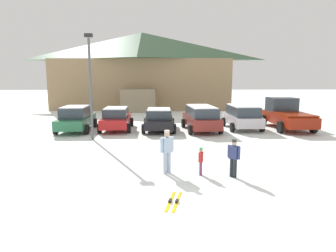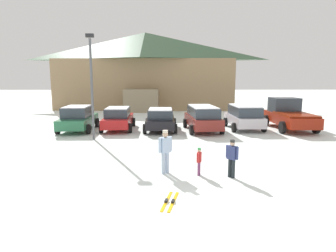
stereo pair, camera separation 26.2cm
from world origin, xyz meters
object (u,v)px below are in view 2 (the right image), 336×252
object	(u,v)px
parked_black_sedan	(160,119)
lamp_post	(92,82)
pickup_truck	(288,115)
skier_child_in_red_jacket	(199,160)
ski_lodge	(145,70)
parked_maroon_van	(203,117)
skier_teen_in_navy_coat	(232,156)
pair_of_skis	(170,201)
parked_red_sedan	(118,118)
parked_green_coupe	(78,118)
parked_silver_wagon	(244,116)
skier_adult_in_blue_parka	(165,149)

from	to	relation	value
parked_black_sedan	lamp_post	size ratio (longest dim) A/B	0.73
pickup_truck	skier_child_in_red_jacket	distance (m)	12.65
ski_lodge	skier_child_in_red_jacket	xyz separation A→B (m)	(3.34, -25.17, -3.85)
parked_black_sedan	pickup_truck	size ratio (longest dim) A/B	0.81
parked_maroon_van	skier_teen_in_navy_coat	size ratio (longest dim) A/B	3.29
ski_lodge	lamp_post	bearing A→B (deg)	-96.37
pair_of_skis	ski_lodge	bearing A→B (deg)	94.55
parked_red_sedan	skier_teen_in_navy_coat	distance (m)	11.69
parked_maroon_van	skier_teen_in_navy_coat	xyz separation A→B (m)	(-0.23, -9.70, -0.12)
lamp_post	pickup_truck	bearing A→B (deg)	15.03
parked_green_coupe	parked_maroon_van	size ratio (longest dim) A/B	0.97
ski_lodge	parked_black_sedan	size ratio (longest dim) A/B	4.73
skier_child_in_red_jacket	pickup_truck	bearing A→B (deg)	53.25
parked_green_coupe	skier_teen_in_navy_coat	world-z (taller)	parked_green_coupe
parked_silver_wagon	skier_teen_in_navy_coat	distance (m)	10.81
parked_red_sedan	parked_black_sedan	size ratio (longest dim) A/B	1.00
skier_child_in_red_jacket	skier_adult_in_blue_parka	bearing A→B (deg)	168.67
parked_green_coupe	parked_silver_wagon	xyz separation A→B (m)	(11.53, 0.39, 0.06)
lamp_post	parked_red_sedan	bearing A→B (deg)	73.86
parked_green_coupe	skier_child_in_red_jacket	size ratio (longest dim) A/B	4.29
parked_black_sedan	skier_child_in_red_jacket	world-z (taller)	parked_black_sedan
parked_black_sedan	pair_of_skis	bearing A→B (deg)	-88.38
parked_black_sedan	parked_silver_wagon	size ratio (longest dim) A/B	1.07
ski_lodge	pair_of_skis	bearing A→B (deg)	-85.45
skier_teen_in_navy_coat	lamp_post	distance (m)	9.88
lamp_post	parked_silver_wagon	bearing A→B (deg)	19.05
skier_child_in_red_jacket	parked_maroon_van	bearing A→B (deg)	81.61
skier_teen_in_navy_coat	parked_red_sedan	bearing A→B (deg)	118.63
parked_maroon_van	pair_of_skis	xyz separation A→B (m)	(-2.54, -11.83, -0.90)
parked_green_coupe	ski_lodge	bearing A→B (deg)	76.28
pickup_truck	pair_of_skis	distance (m)	15.31
parked_maroon_van	parked_green_coupe	bearing A→B (deg)	178.46
ski_lodge	skier_teen_in_navy_coat	xyz separation A→B (m)	(4.50, -25.44, -3.65)
parked_red_sedan	parked_maroon_van	xyz separation A→B (m)	(5.83, -0.56, 0.12)
parked_green_coupe	skier_teen_in_navy_coat	distance (m)	12.93
parked_black_sedan	pair_of_skis	distance (m)	12.11
skier_child_in_red_jacket	skier_adult_in_blue_parka	world-z (taller)	skier_adult_in_blue_parka
pickup_truck	parked_black_sedan	bearing A→B (deg)	-177.08
pickup_truck	skier_teen_in_navy_coat	distance (m)	12.23
pickup_truck	lamp_post	size ratio (longest dim) A/B	0.90
parked_silver_wagon	skier_adult_in_blue_parka	world-z (taller)	parked_silver_wagon
lamp_post	parked_black_sedan	bearing A→B (deg)	37.62
parked_silver_wagon	parked_green_coupe	bearing A→B (deg)	-178.06
lamp_post	parked_green_coupe	bearing A→B (deg)	119.90
parked_green_coupe	pair_of_skis	distance (m)	13.49
skier_child_in_red_jacket	parked_red_sedan	bearing A→B (deg)	114.00
parked_maroon_van	pair_of_skis	distance (m)	12.13
skier_teen_in_navy_coat	ski_lodge	bearing A→B (deg)	100.03
parked_black_sedan	pair_of_skis	xyz separation A→B (m)	(0.34, -12.08, -0.76)
pickup_truck	skier_teen_in_navy_coat	xyz separation A→B (m)	(-6.41, -10.41, -0.20)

